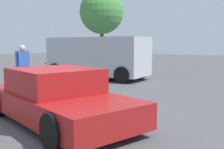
% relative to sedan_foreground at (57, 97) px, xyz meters
% --- Properties ---
extents(ground_plane, '(80.00, 80.00, 0.00)m').
position_rel_sedan_foreground_xyz_m(ground_plane, '(-0.02, 0.12, -0.56)').
color(ground_plane, '#515154').
extents(sedan_foreground, '(4.53, 2.68, 1.21)m').
position_rel_sedan_foreground_xyz_m(sedan_foreground, '(0.00, 0.00, 0.00)').
color(sedan_foreground, maroon).
rests_on(sedan_foreground, ground_plane).
extents(dog, '(0.31, 0.56, 0.37)m').
position_rel_sedan_foreground_xyz_m(dog, '(-1.63, 2.21, -0.33)').
color(dog, white).
rests_on(dog, ground_plane).
extents(van_white, '(5.36, 2.58, 2.09)m').
position_rel_sedan_foreground_xyz_m(van_white, '(-4.39, 6.53, 0.57)').
color(van_white, '#B2B7C1').
rests_on(van_white, ground_plane).
extents(pedestrian, '(0.33, 0.55, 1.72)m').
position_rel_sedan_foreground_xyz_m(pedestrian, '(-4.87, 2.46, 0.47)').
color(pedestrian, black).
rests_on(pedestrian, ground_plane).
extents(tree_back_left, '(3.78, 3.78, 6.41)m').
position_rel_sedan_foreground_xyz_m(tree_back_left, '(-10.49, 14.25, 3.94)').
color(tree_back_left, brown).
rests_on(tree_back_left, ground_plane).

